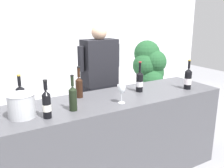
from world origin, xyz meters
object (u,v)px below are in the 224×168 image
Objects in this scene: wine_bottle_1 at (47,104)px; wine_glass at (122,88)px; ice_bucket at (21,105)px; wine_bottle_4 at (79,86)px; wine_bottle_3 at (188,79)px; person_server at (100,91)px; wine_bottle_5 at (21,97)px; wine_bottle_0 at (73,97)px; wine_bottle_2 at (140,81)px; potted_shrub at (150,68)px.

wine_glass is at bearing -0.28° from wine_bottle_1.
wine_bottle_1 is at bearing -35.38° from ice_bucket.
wine_bottle_1 reaches higher than wine_bottle_4.
ice_bucket is at bearing 144.62° from wine_bottle_1.
wine_bottle_3 reaches higher than wine_glass.
wine_bottle_1 is at bearing -137.88° from person_server.
wine_bottle_3 reaches higher than wine_bottle_5.
wine_bottle_1 is at bearing 179.72° from wine_glass.
wine_bottle_0 is 0.95× the size of wine_bottle_3.
wine_bottle_3 is at bearing -20.09° from wine_bottle_2.
ice_bucket is at bearing 171.92° from wine_glass.
potted_shrub reaches higher than wine_bottle_5.
wine_bottle_2 is at bearing 3.97° from ice_bucket.
person_server is at bearing 42.12° from wine_bottle_1.
potted_shrub is at bearing 26.79° from person_server.
wine_bottle_2 is at bearing -5.40° from wine_bottle_5.
wine_bottle_4 is 0.59m from wine_bottle_5.
wine_glass is at bearing -6.48° from wine_bottle_0.
potted_shrub reaches higher than ice_bucket.
wine_bottle_0 is 1.40m from wine_bottle_3.
wine_bottle_2 is 0.26× the size of potted_shrub.
wine_glass is (0.28, -0.37, 0.03)m from wine_bottle_4.
wine_glass reaches higher than ice_bucket.
wine_bottle_2 is 0.68m from wine_bottle_4.
person_server reaches higher than wine_bottle_3.
wine_glass is at bearing -136.02° from potted_shrub.
wine_bottle_1 is 1.43× the size of ice_bucket.
wine_bottle_3 is 1.62× the size of wine_glass.
wine_bottle_3 is at bearing -1.46° from wine_bottle_0.
wine_bottle_3 is at bearing -49.92° from person_server.
wine_bottle_5 is at bearing 112.78° from wine_bottle_1.
wine_bottle_5 is 1.23m from person_server.
wine_bottle_1 is at bearing -168.53° from wine_bottle_0.
wine_bottle_5 is 1.40× the size of ice_bucket.
person_server reaches higher than wine_bottle_5.
wine_bottle_3 reaches higher than wine_bottle_1.
wine_bottle_1 is 0.22m from ice_bucket.
wine_glass is 0.91m from ice_bucket.
wine_bottle_1 is 0.95× the size of wine_bottle_3.
wine_glass is at bearing -52.57° from wine_bottle_4.
wine_glass is 0.93m from person_server.
wine_bottle_0 is at bearing 173.52° from wine_glass.
potted_shrub is at bearing 65.48° from wine_bottle_3.
wine_glass is (-0.92, -0.02, 0.03)m from wine_bottle_3.
ice_bucket is at bearing -150.35° from potted_shrub.
person_server reaches higher than wine_glass.
wine_bottle_3 is (1.40, -0.04, -0.00)m from wine_bottle_0.
person_server reaches higher than wine_bottle_1.
wine_bottle_4 is (0.20, 0.32, -0.00)m from wine_bottle_0.
potted_shrub reaches higher than wine_bottle_1.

